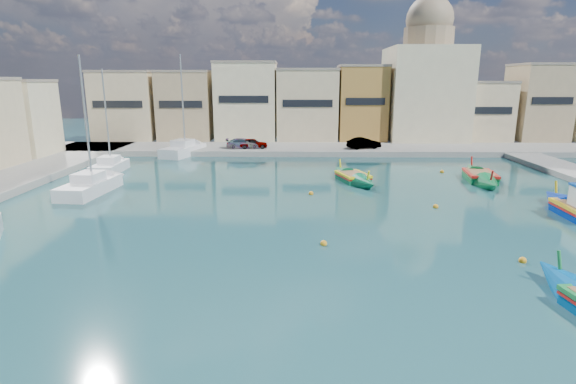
% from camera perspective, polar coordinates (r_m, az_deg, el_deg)
% --- Properties ---
extents(ground, '(160.00, 160.00, 0.00)m').
position_cam_1_polar(ground, '(24.48, 18.18, -6.66)').
color(ground, '#163F42').
rests_on(ground, ground).
extents(north_quay, '(80.00, 8.00, 0.60)m').
position_cam_1_polar(north_quay, '(54.93, 8.58, 5.39)').
color(north_quay, gray).
rests_on(north_quay, ground).
extents(north_townhouses, '(83.20, 7.87, 10.19)m').
position_cam_1_polar(north_townhouses, '(62.87, 14.01, 10.51)').
color(north_townhouses, '#CCB78D').
rests_on(north_townhouses, ground).
extents(church_block, '(10.00, 10.00, 19.10)m').
position_cam_1_polar(church_block, '(64.21, 17.04, 13.43)').
color(church_block, beige).
rests_on(church_block, ground).
extents(parked_cars, '(18.27, 2.55, 1.29)m').
position_cam_1_polar(parked_cars, '(52.86, -0.21, 6.21)').
color(parked_cars, '#4C1919').
rests_on(parked_cars, north_quay).
extents(luzzu_cyan_mid, '(3.45, 9.49, 2.74)m').
position_cam_1_polar(luzzu_cyan_mid, '(41.70, 23.19, 1.70)').
color(luzzu_cyan_mid, '#0A6D35').
rests_on(luzzu_cyan_mid, ground).
extents(luzzu_green, '(4.30, 8.12, 2.48)m').
position_cam_1_polar(luzzu_green, '(38.57, 8.24, 1.74)').
color(luzzu_green, '#0A6D44').
rests_on(luzzu_green, ground).
extents(yacht_north, '(5.15, 9.40, 12.08)m').
position_cam_1_polar(yacht_north, '(54.62, -12.10, 5.38)').
color(yacht_north, white).
rests_on(yacht_north, ground).
extents(yacht_midnorth, '(2.41, 7.21, 10.12)m').
position_cam_1_polar(yacht_midnorth, '(46.61, -21.05, 3.23)').
color(yacht_midnorth, white).
rests_on(yacht_midnorth, ground).
extents(yacht_mid, '(3.03, 8.86, 10.96)m').
position_cam_1_polar(yacht_mid, '(38.73, -22.52, 1.11)').
color(yacht_mid, white).
rests_on(yacht_mid, ground).
extents(mooring_buoys, '(22.03, 21.70, 0.36)m').
position_cam_1_polar(mooring_buoys, '(31.23, 19.42, -2.17)').
color(mooring_buoys, orange).
rests_on(mooring_buoys, ground).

